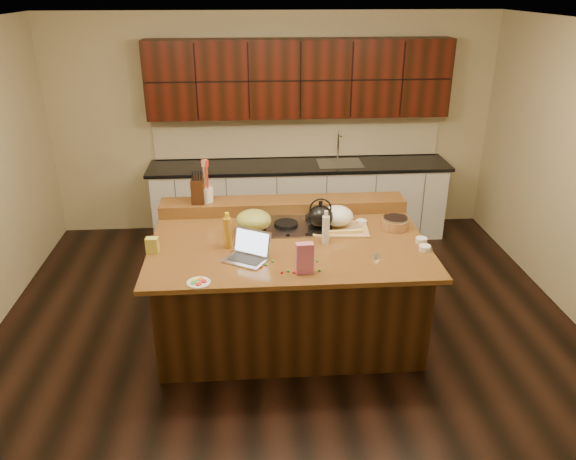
{
  "coord_description": "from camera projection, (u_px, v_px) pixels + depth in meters",
  "views": [
    {
      "loc": [
        -0.33,
        -4.45,
        3.0
      ],
      "look_at": [
        0.0,
        0.05,
        1.0
      ],
      "focal_mm": 35.0,
      "sensor_mm": 36.0,
      "label": 1
    }
  ],
  "objects": [
    {
      "name": "ramekin_a",
      "position": [
        425.0,
        248.0,
        4.73
      ],
      "size": [
        0.12,
        0.12,
        0.04
      ],
      "primitive_type": "cylinder",
      "rotation": [
        0.0,
        0.0,
        -0.25
      ],
      "color": "white",
      "rests_on": "island"
    },
    {
      "name": "wooden_tray",
      "position": [
        338.0,
        219.0,
        5.13
      ],
      "size": [
        0.53,
        0.42,
        0.2
      ],
      "rotation": [
        0.0,
        0.0,
        -0.09
      ],
      "color": "tan",
      "rests_on": "island"
    },
    {
      "name": "knife_block",
      "position": [
        198.0,
        190.0,
        5.4
      ],
      "size": [
        0.13,
        0.2,
        0.24
      ],
      "primitive_type": "cube",
      "rotation": [
        0.0,
        0.0,
        -0.05
      ],
      "color": "black",
      "rests_on": "back_ledge"
    },
    {
      "name": "island",
      "position": [
        288.0,
        286.0,
        5.1
      ],
      "size": [
        2.4,
        1.6,
        0.92
      ],
      "color": "black",
      "rests_on": "ground"
    },
    {
      "name": "gumdrop_9",
      "position": [
        317.0,
        261.0,
        4.54
      ],
      "size": [
        0.02,
        0.02,
        0.02
      ],
      "primitive_type": "ellipsoid",
      "color": "#198C26",
      "rests_on": "island"
    },
    {
      "name": "gumdrop_5",
      "position": [
        320.0,
        270.0,
        4.4
      ],
      "size": [
        0.02,
        0.02,
        0.02
      ],
      "primitive_type": "ellipsoid",
      "color": "#198C26",
      "rests_on": "island"
    },
    {
      "name": "vinegar_bottle",
      "position": [
        326.0,
        230.0,
        4.83
      ],
      "size": [
        0.08,
        0.08,
        0.25
      ],
      "primitive_type": "cylinder",
      "rotation": [
        0.0,
        0.0,
        0.31
      ],
      "color": "silver",
      "rests_on": "island"
    },
    {
      "name": "strainer_bowl",
      "position": [
        395.0,
        224.0,
        5.14
      ],
      "size": [
        0.24,
        0.24,
        0.09
      ],
      "primitive_type": "cylinder",
      "rotation": [
        0.0,
        0.0,
        -0.01
      ],
      "color": "#996B3F",
      "rests_on": "island"
    },
    {
      "name": "pink_bag",
      "position": [
        305.0,
        258.0,
        4.33
      ],
      "size": [
        0.14,
        0.08,
        0.25
      ],
      "primitive_type": "cube",
      "rotation": [
        0.0,
        0.0,
        0.07
      ],
      "color": "#BE597E",
      "rests_on": "island"
    },
    {
      "name": "gumdrop_8",
      "position": [
        261.0,
        267.0,
        4.45
      ],
      "size": [
        0.02,
        0.02,
        0.02
      ],
      "primitive_type": "ellipsoid",
      "color": "red",
      "rests_on": "island"
    },
    {
      "name": "gumdrop_6",
      "position": [
        282.0,
        272.0,
        4.36
      ],
      "size": [
        0.02,
        0.02,
        0.02
      ],
      "primitive_type": "ellipsoid",
      "color": "red",
      "rests_on": "island"
    },
    {
      "name": "kitchen_timer",
      "position": [
        377.0,
        254.0,
        4.6
      ],
      "size": [
        0.1,
        0.1,
        0.07
      ],
      "primitive_type": "cone",
      "rotation": [
        0.0,
        0.0,
        0.3
      ],
      "color": "silver",
      "rests_on": "island"
    },
    {
      "name": "package_box",
      "position": [
        152.0,
        245.0,
        4.67
      ],
      "size": [
        0.1,
        0.08,
        0.14
      ],
      "primitive_type": "cube",
      "rotation": [
        0.0,
        0.0,
        -0.07
      ],
      "color": "gold",
      "rests_on": "island"
    },
    {
      "name": "back_ledge",
      "position": [
        283.0,
        205.0,
        5.53
      ],
      "size": [
        2.4,
        0.3,
        0.12
      ],
      "primitive_type": "cube",
      "color": "black",
      "rests_on": "island"
    },
    {
      "name": "cooktop",
      "position": [
        286.0,
        225.0,
        5.19
      ],
      "size": [
        0.92,
        0.52,
        0.05
      ],
      "color": "gray",
      "rests_on": "island"
    },
    {
      "name": "gumdrop_4",
      "position": [
        302.0,
        266.0,
        4.46
      ],
      "size": [
        0.02,
        0.02,
        0.02
      ],
      "primitive_type": "ellipsoid",
      "color": "red",
      "rests_on": "island"
    },
    {
      "name": "candy_plate",
      "position": [
        199.0,
        283.0,
        4.22
      ],
      "size": [
        0.23,
        0.23,
        0.01
      ],
      "primitive_type": "cylinder",
      "rotation": [
        0.0,
        0.0,
        0.34
      ],
      "color": "white",
      "rests_on": "island"
    },
    {
      "name": "ramekin_b",
      "position": [
        421.0,
        240.0,
        4.87
      ],
      "size": [
        0.13,
        0.13,
        0.04
      ],
      "primitive_type": "cylinder",
      "rotation": [
        0.0,
        0.0,
        0.39
      ],
      "color": "white",
      "rests_on": "island"
    },
    {
      "name": "green_bowl",
      "position": [
        254.0,
        220.0,
        5.0
      ],
      "size": [
        0.37,
        0.37,
        0.18
      ],
      "primitive_type": "ellipsoid",
      "rotation": [
        0.0,
        0.0,
        0.16
      ],
      "color": "olive",
      "rests_on": "cooktop"
    },
    {
      "name": "gumdrop_7",
      "position": [
        266.0,
        265.0,
        4.48
      ],
      "size": [
        0.02,
        0.02,
        0.02
      ],
      "primitive_type": "ellipsoid",
      "color": "#198C26",
      "rests_on": "island"
    },
    {
      "name": "back_counter",
      "position": [
        299.0,
        159.0,
        6.94
      ],
      "size": [
        3.7,
        0.66,
        2.4
      ],
      "color": "silver",
      "rests_on": "ground"
    },
    {
      "name": "oil_bottle",
      "position": [
        228.0,
        233.0,
        4.74
      ],
      "size": [
        0.09,
        0.09,
        0.27
      ],
      "primitive_type": "cylinder",
      "rotation": [
        0.0,
        0.0,
        -0.39
      ],
      "color": "#B97D20",
      "rests_on": "island"
    },
    {
      "name": "gumdrop_3",
      "position": [
        272.0,
        261.0,
        4.54
      ],
      "size": [
        0.02,
        0.02,
        0.02
      ],
      "primitive_type": "ellipsoid",
      "color": "#198C26",
      "rests_on": "island"
    },
    {
      "name": "gumdrop_2",
      "position": [
        294.0,
        272.0,
        4.37
      ],
      "size": [
        0.02,
        0.02,
        0.02
      ],
      "primitive_type": "ellipsoid",
      "color": "red",
      "rests_on": "island"
    },
    {
      "name": "ramekin_c",
      "position": [
        361.0,
        223.0,
        5.23
      ],
      "size": [
        0.11,
        0.11,
        0.04
      ],
      "primitive_type": "cylinder",
      "rotation": [
        0.0,
        0.0,
        -0.09
      ],
      "color": "white",
      "rests_on": "island"
    },
    {
      "name": "room",
      "position": [
        288.0,
        195.0,
        4.74
      ],
      "size": [
        5.52,
        5.02,
        2.72
      ],
      "color": "black",
      "rests_on": "ground"
    },
    {
      "name": "gumdrop_1",
      "position": [
        288.0,
        271.0,
        4.38
      ],
      "size": [
        0.02,
        0.02,
        0.02
      ],
      "primitive_type": "ellipsoid",
      "color": "#198C26",
      "rests_on": "island"
    },
    {
      "name": "gumdrop_0",
      "position": [
        299.0,
        272.0,
        4.37
      ],
      "size": [
        0.02,
        0.02,
        0.02
      ],
      "primitive_type": "ellipsoid",
      "color": "red",
      "rests_on": "island"
    },
    {
      "name": "kettle",
      "position": [
        320.0,
        217.0,
        5.03
      ],
      "size": [
        0.26,
        0.26,
        0.21
      ],
      "primitive_type": "ellipsoid",
      "rotation": [
        0.0,
        0.0,
        -0.14
      ],
      "color": "black",
      "rests_on": "cooktop"
    },
    {
      "name": "utensil_crock",
      "position": [
        207.0,
        195.0,
        5.43
      ],
      "size": [
        0.14,
        0.14,
        0.14
      ],
      "primitive_type": "cylinder",
      "rotation": [
        0.0,
        0.0,
        0.15
      ],
      "color": "white",
      "rests_on": "back_ledge"
    },
    {
      "name": "laptop",
      "position": [
        248.0,
        252.0,
        4.58
      ],
      "size": [
        0.42,
        0.4,
        0.23
      ],
      "rotation": [
        0.0,
        0.0,
        -0.54
      ],
      "color": "#B7B7BC",
      "rests_on": "island"
    }
  ]
}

